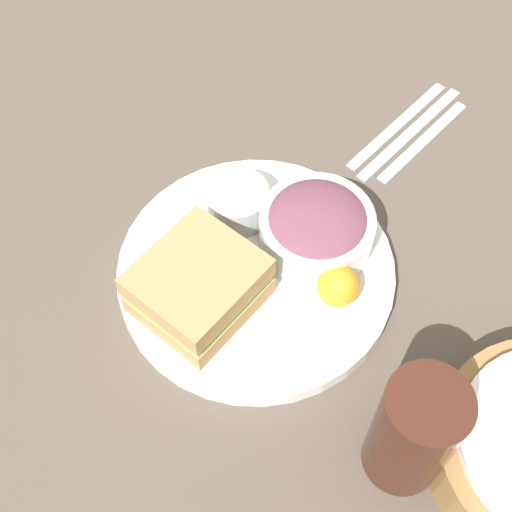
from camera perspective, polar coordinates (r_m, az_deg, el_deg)
The scene contains 10 objects.
ground_plane at distance 0.71m, azimuth 0.00°, elevation -1.69°, with size 4.00×4.00×0.00m, color #4C4238.
plate at distance 0.70m, azimuth 0.00°, elevation -1.29°, with size 0.27×0.27×0.02m, color white.
sandwich at distance 0.65m, azimuth -4.64°, elevation -2.41°, with size 0.12×0.11×0.06m.
salad_bowl at distance 0.69m, azimuth 4.87°, elevation 2.35°, with size 0.11×0.11×0.05m.
dressing_cup at distance 0.72m, azimuth -1.52°, elevation 4.29°, with size 0.06×0.06×0.04m, color #B7B7BC.
orange_wedge at distance 0.67m, azimuth 6.58°, elevation -2.39°, with size 0.04×0.04×0.04m, color orange.
drink_glass at distance 0.59m, azimuth 12.50°, elevation -13.62°, with size 0.07×0.07×0.13m, color #38190F.
fork at distance 0.85m, azimuth 11.27°, elevation 10.28°, with size 0.17×0.01×0.01m, color #B2B2B7.
knife at distance 0.84m, azimuth 12.25°, elevation 9.63°, with size 0.18×0.01×0.01m, color #B2B2B7.
spoon at distance 0.84m, azimuth 13.24°, elevation 8.98°, with size 0.16×0.01×0.01m, color #B2B2B7.
Camera 1 is at (0.31, 0.19, 0.61)m, focal length 50.00 mm.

